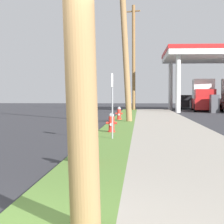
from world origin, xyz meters
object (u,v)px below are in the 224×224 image
fire_hydrant_nearest (84,147)px  street_sign_post (112,92)px  fire_hydrant_second (111,124)px  utility_pole_background (134,57)px  car_black_by_near_pump (187,102)px  utility_pole_midground (124,28)px  truck_red_on_apron (203,96)px  fire_hydrant_third (119,114)px

fire_hydrant_nearest → street_sign_post: street_sign_post is taller
fire_hydrant_second → utility_pole_background: 26.35m
fire_hydrant_second → car_black_by_near_pump: (6.54, 33.14, 0.28)m
fire_hydrant_nearest → utility_pole_midground: 15.07m
utility_pole_midground → car_black_by_near_pump: bearing=76.6°
truck_red_on_apron → utility_pole_background: bearing=-178.5°
utility_pole_midground → truck_red_on_apron: utility_pole_midground is taller
utility_pole_background → fire_hydrant_nearest: bearing=-91.0°
truck_red_on_apron → fire_hydrant_nearest: bearing=-102.4°
utility_pole_midground → street_sign_post: bearing=-90.4°
street_sign_post → car_black_by_near_pump: (6.35, 35.63, -0.91)m
fire_hydrant_second → fire_hydrant_nearest: bearing=-90.6°
street_sign_post → truck_red_on_apron: (7.13, 28.57, -0.15)m
fire_hydrant_third → car_black_by_near_pump: size_ratio=0.16×
fire_hydrant_second → utility_pole_background: (0.49, 25.89, 4.88)m
fire_hydrant_second → street_sign_post: bearing=-85.6°
utility_pole_midground → truck_red_on_apron: size_ratio=1.52×
fire_hydrant_third → street_sign_post: street_sign_post is taller
utility_pole_midground → car_black_by_near_pump: (6.30, 26.42, -4.44)m
fire_hydrant_second → car_black_by_near_pump: bearing=78.8°
car_black_by_near_pump → truck_red_on_apron: size_ratio=0.70×
fire_hydrant_nearest → fire_hydrant_second: size_ratio=1.00×
street_sign_post → car_black_by_near_pump: size_ratio=0.47×
car_black_by_near_pump → truck_red_on_apron: truck_red_on_apron is taller
fire_hydrant_nearest → fire_hydrant_third: size_ratio=1.00×
fire_hydrant_third → truck_red_on_apron: bearing=66.9°
truck_red_on_apron → fire_hydrant_third: bearing=-113.1°
car_black_by_near_pump → fire_hydrant_nearest: bearing=-99.2°
fire_hydrant_nearest → car_black_by_near_pump: size_ratio=0.16×
truck_red_on_apron → fire_hydrant_second: bearing=-105.7°
utility_pole_background → truck_red_on_apron: size_ratio=1.57×
fire_hydrant_second → utility_pole_background: utility_pole_background is taller
street_sign_post → car_black_by_near_pump: bearing=79.9°
fire_hydrant_nearest → street_sign_post: (0.27, 5.10, 1.19)m
car_black_by_near_pump → utility_pole_midground: bearing=-103.4°
street_sign_post → truck_red_on_apron: 29.44m
fire_hydrant_nearest → street_sign_post: 5.24m
utility_pole_midground → street_sign_post: size_ratio=4.68×
fire_hydrant_third → truck_red_on_apron: truck_red_on_apron is taller
fire_hydrant_third → utility_pole_midground: utility_pole_midground is taller
fire_hydrant_nearest → fire_hydrant_second: bearing=89.4°
fire_hydrant_second → fire_hydrant_third: bearing=90.8°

